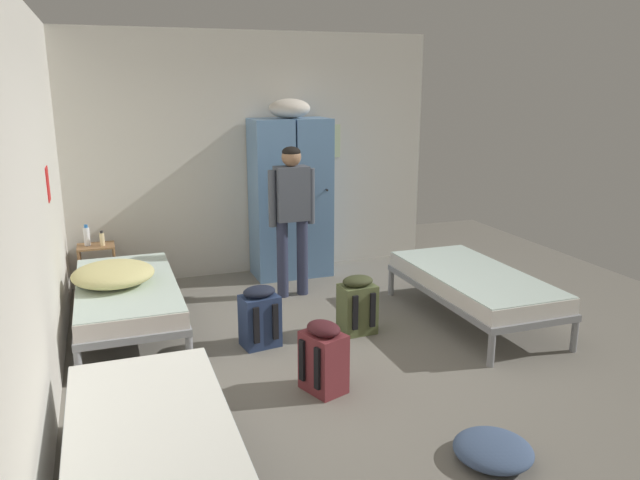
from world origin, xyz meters
TOP-DOWN VIEW (x-y plane):
  - ground_plane at (0.00, 0.00)m, footprint 8.19×8.19m
  - room_backdrop at (-1.16, 1.19)m, footprint 4.38×5.18m
  - locker_bank at (0.36, 2.28)m, footprint 0.90×0.55m
  - shelf_unit at (-1.83, 2.22)m, footprint 0.38×0.30m
  - bed_left_front at (-1.58, -1.48)m, footprint 0.90×1.90m
  - bed_left_rear at (-1.58, 1.07)m, footprint 0.90×1.90m
  - bed_right at (1.58, 0.28)m, footprint 0.90×1.90m
  - bedding_heap at (-1.68, 1.04)m, footprint 0.72×0.69m
  - person_traveler at (0.15, 1.55)m, footprint 0.51×0.21m
  - water_bottle at (-1.91, 2.24)m, footprint 0.06×0.06m
  - lotion_bottle at (-1.76, 2.18)m, footprint 0.05×0.05m
  - backpack_maroon at (-0.25, -0.55)m, footprint 0.40×0.38m
  - backpack_navy at (-0.51, 0.40)m, footprint 0.35×0.37m
  - backpack_olive at (0.41, 0.38)m, footprint 0.33×0.35m
  - clothes_pile_denim at (0.42, -1.74)m, footprint 0.49×0.49m

SIDE VIEW (x-z plane):
  - ground_plane at x=0.00m, z-range 0.00..0.00m
  - clothes_pile_denim at x=0.42m, z-range 0.00..0.14m
  - backpack_maroon at x=-0.25m, z-range -0.02..0.53m
  - backpack_navy at x=-0.51m, z-range -0.02..0.53m
  - backpack_olive at x=0.41m, z-range -0.02..0.53m
  - shelf_unit at x=-1.83m, z-range 0.06..0.63m
  - bed_left_front at x=-1.58m, z-range 0.14..0.63m
  - bed_left_rear at x=-1.58m, z-range 0.14..0.63m
  - bed_right at x=1.58m, z-range 0.14..0.63m
  - bedding_heap at x=-1.68m, z-range 0.49..0.69m
  - lotion_bottle at x=-1.76m, z-range 0.56..0.72m
  - water_bottle at x=-1.91m, z-range 0.56..0.79m
  - locker_bank at x=0.36m, z-range -0.07..2.00m
  - person_traveler at x=0.15m, z-range 0.17..1.78m
  - room_backdrop at x=-1.16m, z-range 0.00..2.82m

